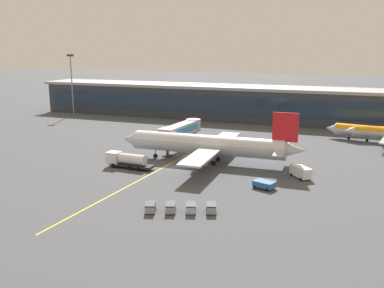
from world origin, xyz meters
name	(u,v)px	position (x,y,z in m)	size (l,w,h in m)	color
ground_plane	(172,168)	(0.00, 0.00, 0.00)	(700.00, 700.00, 0.00)	#47494F
apron_lead_in_line	(169,164)	(-1.70, 2.00, 0.00)	(0.30, 80.00, 0.01)	yellow
terminal_building	(286,105)	(14.14, 67.06, 6.07)	(191.79, 17.15, 12.11)	#2D333D
main_airliner	(208,145)	(5.94, 6.65, 4.18)	(43.03, 33.91, 12.27)	#B2B7BC
jet_bridge	(182,130)	(-4.27, 16.32, 5.13)	(5.04, 18.16, 6.87)	#B2B7BC
fuel_tanker	(127,160)	(-9.10, -3.68, 1.75)	(10.89, 3.02, 3.25)	#232326
pushback_tug	(264,184)	(21.52, -6.82, 0.85)	(4.36, 3.47, 1.40)	#285B9E
crew_van	(300,171)	(26.89, 2.49, 1.31)	(4.81, 5.19, 2.30)	white
baggage_cart_0	(150,207)	(6.96, -24.67, 0.78)	(2.35, 3.01, 1.48)	gray
baggage_cart_1	(171,208)	(9.97, -23.59, 0.78)	(2.35, 3.01, 1.48)	gray
baggage_cart_2	(191,208)	(12.98, -22.51, 0.78)	(2.35, 3.01, 1.48)	#B2B7BC
baggage_cart_3	(211,208)	(15.99, -21.43, 0.78)	(2.35, 3.01, 1.48)	gray
apron_light_mast_1	(72,80)	(-65.81, 55.10, 13.51)	(2.80, 0.50, 23.05)	gray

